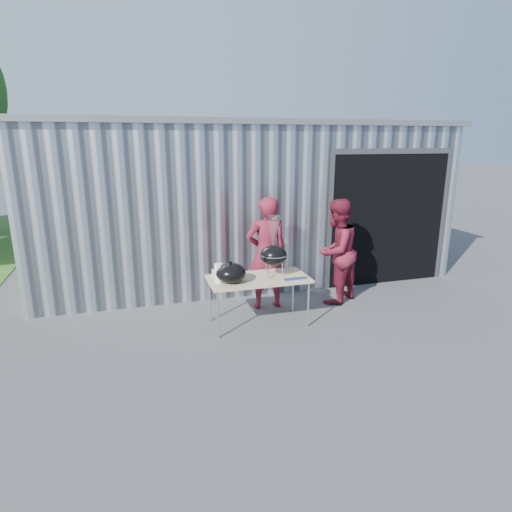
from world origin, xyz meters
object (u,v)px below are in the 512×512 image
object	(u,v)px
folding_table	(258,280)
kettle_grill	(273,249)
person_bystander	(336,251)
person_cook	(267,253)

from	to	relation	value
folding_table	kettle_grill	bearing A→B (deg)	-3.33
folding_table	kettle_grill	size ratio (longest dim) A/B	1.62
kettle_grill	person_bystander	distance (m)	1.47
folding_table	person_cook	xyz separation A→B (m)	(0.33, 0.64, 0.23)
folding_table	kettle_grill	distance (m)	0.52
person_cook	person_bystander	world-z (taller)	person_cook
kettle_grill	person_bystander	bearing A→B (deg)	22.99
folding_table	person_cook	distance (m)	0.75
folding_table	kettle_grill	xyz separation A→B (m)	(0.23, -0.01, 0.46)
folding_table	person_bystander	distance (m)	1.67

